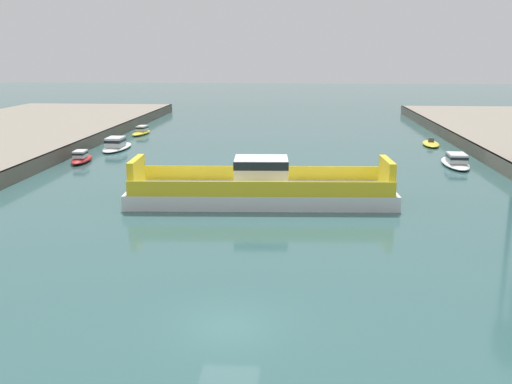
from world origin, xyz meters
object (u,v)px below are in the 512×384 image
object	(u,v)px
moored_boat_mid_right	(81,158)
moored_boat_upstream_a	(142,131)
moored_boat_mid_left	(116,145)
chain_ferry	(261,188)
moored_boat_far_left	(431,144)
moored_boat_far_right	(456,161)

from	to	relation	value
moored_boat_mid_right	moored_boat_upstream_a	xyz separation A→B (m)	(0.52, 21.73, -0.05)
moored_boat_mid_left	moored_boat_upstream_a	size ratio (longest dim) A/B	1.34
chain_ferry	moored_boat_upstream_a	bearing A→B (deg)	117.20
moored_boat_mid_left	moored_boat_upstream_a	bearing A→B (deg)	92.38
moored_boat_mid_left	moored_boat_far_left	xyz separation A→B (m)	(37.21, 5.86, -0.34)
moored_boat_far_right	moored_boat_mid_left	bearing A→B (deg)	168.28
chain_ferry	moored_boat_mid_right	bearing A→B (deg)	142.04
moored_boat_mid_left	moored_boat_far_left	distance (m)	37.67
moored_boat_far_right	moored_boat_upstream_a	distance (m)	42.79
moored_boat_far_left	moored_boat_upstream_a	xyz separation A→B (m)	(-37.76, 7.36, 0.21)
moored_boat_far_left	moored_boat_far_right	size ratio (longest dim) A/B	0.77
moored_boat_mid_right	moored_boat_far_left	world-z (taller)	moored_boat_mid_right
chain_ferry	moored_boat_mid_left	distance (m)	30.05
moored_boat_mid_left	moored_boat_far_left	size ratio (longest dim) A/B	1.31
chain_ferry	moored_boat_upstream_a	world-z (taller)	chain_ferry
moored_boat_upstream_a	moored_boat_mid_right	bearing A→B (deg)	-91.36
chain_ferry	moored_boat_mid_left	world-z (taller)	chain_ferry
moored_boat_mid_right	moored_boat_far_right	world-z (taller)	moored_boat_far_right
moored_boat_far_right	moored_boat_upstream_a	world-z (taller)	moored_boat_far_right
chain_ferry	moored_boat_mid_right	distance (m)	24.74
chain_ferry	moored_boat_far_right	bearing A→B (deg)	41.20
moored_boat_far_right	moored_boat_mid_right	bearing A→B (deg)	-178.69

